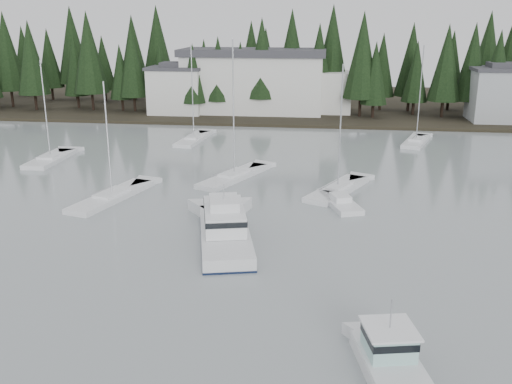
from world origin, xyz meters
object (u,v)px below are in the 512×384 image
harbor_inn (265,82)px  sailboat_9 (51,160)px  runabout_1 (340,204)px  house_west (177,89)px  lobster_boat_teal (395,372)px  sailboat_10 (112,198)px  sailboat_0 (194,140)px  sailboat_1 (338,191)px  sailboat_4 (416,143)px  house_east_a (503,93)px  cabin_cruiser_center (225,231)px  sailboat_8 (234,178)px

harbor_inn → sailboat_9: (-21.74, -37.50, -5.71)m
runabout_1 → sailboat_9: bearing=50.4°
harbor_inn → sailboat_9: 43.72m
house_west → lobster_boat_teal: (29.92, -73.34, -4.15)m
harbor_inn → sailboat_10: size_ratio=2.54×
sailboat_0 → sailboat_1: bearing=-133.0°
sailboat_1 → sailboat_4: sailboat_4 is taller
house_east_a → sailboat_0: sailboat_0 is taller
cabin_cruiser_center → runabout_1: (8.97, 9.90, -0.63)m
house_west → house_east_a: size_ratio=0.90×
sailboat_8 → house_west: bearing=46.8°
sailboat_9 → sailboat_10: sailboat_9 is taller
house_west → house_east_a: house_east_a is taller
cabin_cruiser_center → sailboat_9: (-25.44, 22.61, -0.70)m
sailboat_0 → sailboat_8: sailboat_8 is taller
lobster_boat_teal → sailboat_4: sailboat_4 is taller
cabin_cruiser_center → sailboat_9: 34.04m
sailboat_1 → sailboat_8: (-10.97, 3.51, 0.01)m
house_east_a → cabin_cruiser_center: house_east_a is taller
house_west → sailboat_9: sailboat_9 is taller
house_west → runabout_1: bearing=-59.4°
sailboat_0 → runabout_1: 33.13m
house_west → sailboat_9: 35.12m
lobster_boat_teal → sailboat_9: bearing=31.0°
house_east_a → lobster_boat_teal: bearing=-108.4°
harbor_inn → sailboat_9: size_ratio=2.37×
lobster_boat_teal → runabout_1: size_ratio=1.17×
sailboat_8 → runabout_1: bearing=-101.0°
house_west → house_east_a: bearing=-1.1°
sailboat_4 → sailboat_9: 47.84m
house_east_a → sailboat_8: size_ratio=0.70×
harbor_inn → sailboat_1: size_ratio=2.28×
cabin_cruiser_center → sailboat_10: 15.48m
cabin_cruiser_center → sailboat_10: (-12.53, 9.05, -0.71)m
sailboat_0 → sailboat_9: sailboat_0 is taller
sailboat_8 → sailboat_9: bearing=101.8°
cabin_cruiser_center → sailboat_8: size_ratio=0.83×
sailboat_10 → lobster_boat_teal: bearing=-122.2°
house_west → sailboat_10: bearing=-82.6°
house_east_a → sailboat_4: (-15.60, -17.19, -4.82)m
house_east_a → harbor_inn: (-38.96, 4.34, 0.87)m
cabin_cruiser_center → sailboat_1: size_ratio=0.96×
sailboat_1 → runabout_1: 4.28m
cabin_cruiser_center → lobster_boat_teal: cabin_cruiser_center is taller
house_west → sailboat_9: bearing=-101.1°
sailboat_10 → harbor_inn: bearing=5.2°
lobster_boat_teal → runabout_1: bearing=-7.3°
house_west → sailboat_0: bearing=-69.3°
lobster_boat_teal → sailboat_0: bearing=10.7°
harbor_inn → lobster_boat_teal: harbor_inn is taller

